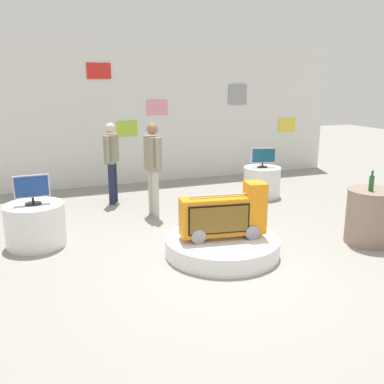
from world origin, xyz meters
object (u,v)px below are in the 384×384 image
(novelty_firetruck_tv, at_px, (225,216))
(shopper_browsing_rear, at_px, (153,163))
(side_table_round, at_px, (370,216))
(display_pedestal_center_rear, at_px, (35,225))
(bottle_on_side_table, at_px, (371,183))
(main_display_pedestal, at_px, (222,246))
(tv_on_left_rear, at_px, (263,157))
(shopper_browsing_near_truck, at_px, (112,157))
(display_pedestal_left_rear, at_px, (262,182))
(tv_on_center_rear, at_px, (32,189))

(novelty_firetruck_tv, relative_size, shopper_browsing_rear, 0.73)
(side_table_round, height_order, shopper_browsing_rear, shopper_browsing_rear)
(display_pedestal_center_rear, bearing_deg, shopper_browsing_rear, 20.10)
(bottle_on_side_table, bearing_deg, side_table_round, 28.63)
(main_display_pedestal, relative_size, tv_on_left_rear, 3.19)
(shopper_browsing_near_truck, height_order, shopper_browsing_rear, shopper_browsing_rear)
(tv_on_left_rear, height_order, shopper_browsing_rear, shopper_browsing_rear)
(novelty_firetruck_tv, relative_size, shopper_browsing_near_truck, 0.76)
(tv_on_left_rear, bearing_deg, side_table_round, -87.45)
(novelty_firetruck_tv, xyz_separation_m, bottle_on_side_table, (2.17, -0.42, 0.38))
(novelty_firetruck_tv, bearing_deg, side_table_round, -9.65)
(novelty_firetruck_tv, relative_size, display_pedestal_center_rear, 1.41)
(main_display_pedestal, height_order, display_pedestal_center_rear, display_pedestal_center_rear)
(tv_on_left_rear, bearing_deg, bottle_on_side_table, -88.85)
(main_display_pedestal, bearing_deg, shopper_browsing_near_truck, 105.92)
(side_table_round, bearing_deg, display_pedestal_left_rear, 92.57)
(side_table_round, distance_m, bottle_on_side_table, 0.54)
(bottle_on_side_table, bearing_deg, tv_on_left_rear, 91.15)
(main_display_pedestal, bearing_deg, novelty_firetruck_tv, -24.95)
(tv_on_left_rear, height_order, side_table_round, tv_on_left_rear)
(novelty_firetruck_tv, bearing_deg, display_pedestal_center_rear, 151.40)
(tv_on_center_rear, bearing_deg, display_pedestal_left_rear, 15.09)
(shopper_browsing_near_truck, relative_size, shopper_browsing_rear, 0.95)
(shopper_browsing_rear, bearing_deg, shopper_browsing_near_truck, 114.74)
(main_display_pedestal, xyz_separation_m, tv_on_center_rear, (-2.46, 1.34, 0.75))
(main_display_pedestal, distance_m, shopper_browsing_near_truck, 3.46)
(display_pedestal_center_rear, bearing_deg, tv_on_left_rear, 14.99)
(shopper_browsing_rear, bearing_deg, tv_on_left_rear, 10.65)
(tv_on_center_rear, xyz_separation_m, shopper_browsing_rear, (2.06, 0.76, 0.12))
(shopper_browsing_near_truck, xyz_separation_m, shopper_browsing_rear, (0.52, -1.13, 0.05))
(main_display_pedestal, bearing_deg, side_table_round, -9.82)
(tv_on_center_rear, bearing_deg, main_display_pedestal, -28.56)
(main_display_pedestal, distance_m, tv_on_left_rear, 3.42)
(shopper_browsing_near_truck, bearing_deg, bottle_on_side_table, -49.59)
(novelty_firetruck_tv, bearing_deg, shopper_browsing_near_truck, 106.25)
(novelty_firetruck_tv, xyz_separation_m, tv_on_left_rear, (2.11, 2.58, 0.29))
(side_table_round, bearing_deg, main_display_pedestal, 170.18)
(display_pedestal_center_rear, relative_size, side_table_round, 1.05)
(tv_on_left_rear, relative_size, shopper_browsing_rear, 0.30)
(tv_on_center_rear, distance_m, side_table_round, 5.05)
(novelty_firetruck_tv, relative_size, side_table_round, 1.48)
(tv_on_left_rear, bearing_deg, shopper_browsing_rear, -169.35)
(novelty_firetruck_tv, xyz_separation_m, side_table_round, (2.24, -0.38, -0.15))
(display_pedestal_left_rear, distance_m, tv_on_center_rear, 4.79)
(novelty_firetruck_tv, distance_m, tv_on_center_rear, 2.84)
(display_pedestal_left_rear, height_order, display_pedestal_center_rear, same)
(bottle_on_side_table, bearing_deg, novelty_firetruck_tv, 169.03)
(main_display_pedestal, xyz_separation_m, tv_on_left_rear, (2.13, 2.57, 0.74))
(novelty_firetruck_tv, height_order, display_pedestal_center_rear, novelty_firetruck_tv)
(display_pedestal_center_rear, height_order, shopper_browsing_rear, shopper_browsing_rear)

